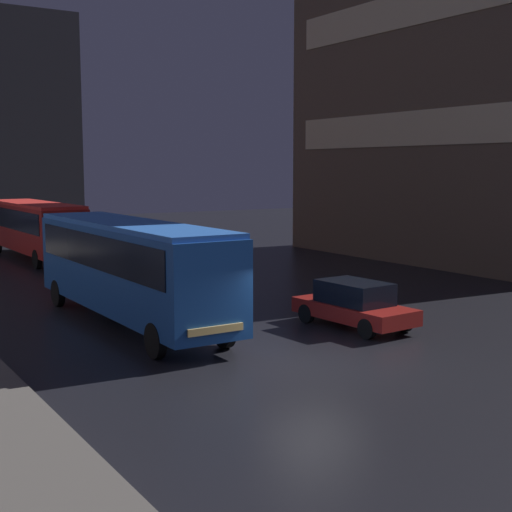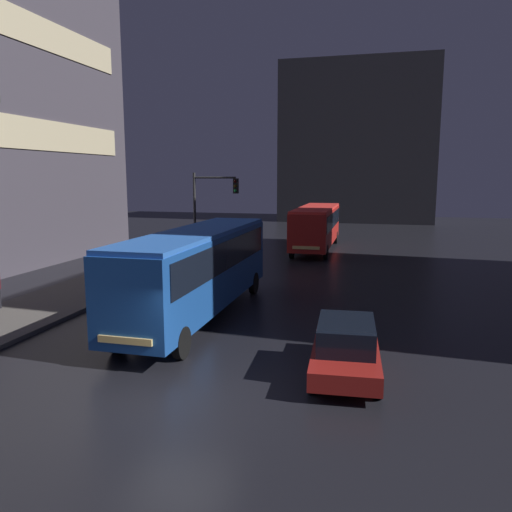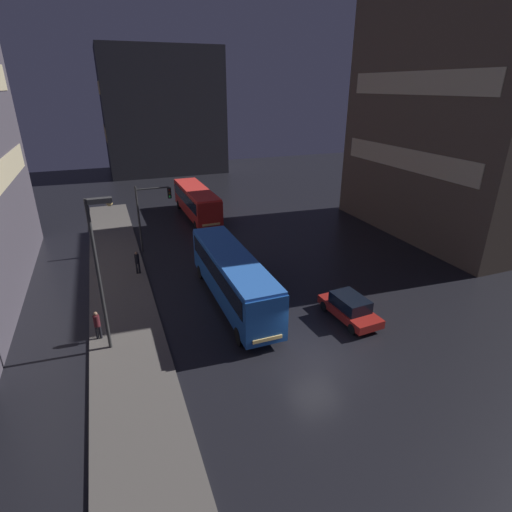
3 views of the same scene
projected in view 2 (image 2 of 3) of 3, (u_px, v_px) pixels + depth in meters
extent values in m
plane|color=black|center=(178.00, 404.00, 12.16)|extent=(120.00, 120.00, 0.00)
cube|color=#56514C|center=(87.00, 290.00, 23.92)|extent=(4.00, 48.00, 0.15)
cube|color=beige|center=(28.00, 133.00, 28.36)|extent=(0.24, 18.54, 1.80)
cube|color=beige|center=(21.00, 25.00, 27.43)|extent=(0.24, 18.54, 1.80)
cube|color=#2D2D33|center=(358.00, 144.00, 61.96)|extent=(18.00, 12.00, 18.65)
cube|color=#E0B25B|center=(287.00, 168.00, 64.63)|extent=(0.24, 10.20, 1.80)
cube|color=#E0B25B|center=(288.00, 117.00, 63.60)|extent=(0.24, 10.20, 1.80)
cube|color=#194793|center=(198.00, 269.00, 19.32)|extent=(2.41, 11.56, 2.73)
cube|color=black|center=(198.00, 254.00, 19.22)|extent=(2.47, 10.64, 1.10)
cube|color=blue|center=(198.00, 232.00, 19.09)|extent=(2.36, 11.33, 0.16)
cube|color=#F4CC72|center=(125.00, 340.00, 13.92)|extent=(1.66, 0.10, 0.20)
cylinder|color=black|center=(181.00, 343.00, 15.09)|extent=(0.25, 1.00, 1.00)
cylinder|color=black|center=(117.00, 337.00, 15.62)|extent=(0.25, 1.00, 1.00)
cylinder|color=black|center=(254.00, 283.00, 23.47)|extent=(0.25, 1.00, 1.00)
cylinder|color=black|center=(210.00, 281.00, 23.99)|extent=(0.25, 1.00, 1.00)
cube|color=#AD1E19|center=(316.00, 226.00, 36.90)|extent=(2.66, 10.99, 2.50)
cube|color=black|center=(316.00, 219.00, 36.82)|extent=(2.71, 10.11, 1.10)
cube|color=red|center=(317.00, 208.00, 36.69)|extent=(2.61, 10.77, 0.16)
cube|color=#F4CC72|center=(306.00, 248.00, 31.76)|extent=(1.74, 0.13, 0.20)
cylinder|color=black|center=(326.00, 252.00, 32.93)|extent=(0.27, 1.00, 1.00)
cylinder|color=black|center=(292.00, 251.00, 33.46)|extent=(0.27, 1.00, 1.00)
cylinder|color=black|center=(336.00, 237.00, 40.75)|extent=(0.27, 1.00, 1.00)
cylinder|color=black|center=(308.00, 237.00, 41.28)|extent=(0.27, 1.00, 1.00)
cube|color=maroon|center=(345.00, 355.00, 13.92)|extent=(2.09, 4.36, 0.50)
cube|color=black|center=(346.00, 334.00, 13.83)|extent=(1.69, 2.43, 0.72)
cylinder|color=black|center=(378.00, 386.00, 12.43)|extent=(0.24, 0.65, 0.64)
cylinder|color=black|center=(312.00, 381.00, 12.73)|extent=(0.24, 0.65, 0.64)
cylinder|color=black|center=(373.00, 348.00, 15.19)|extent=(0.24, 0.65, 0.64)
cylinder|color=black|center=(319.00, 344.00, 15.49)|extent=(0.24, 0.65, 0.64)
cylinder|color=black|center=(148.00, 267.00, 27.13)|extent=(0.14, 0.14, 0.83)
cylinder|color=black|center=(151.00, 267.00, 27.09)|extent=(0.14, 0.14, 0.83)
cylinder|color=black|center=(149.00, 253.00, 26.99)|extent=(0.35, 0.35, 0.69)
sphere|color=#8C664C|center=(149.00, 245.00, 26.92)|extent=(0.22, 0.22, 0.22)
cylinder|color=#2D2D2D|center=(195.00, 219.00, 31.07)|extent=(0.16, 0.16, 5.68)
cylinder|color=#2D2D2D|center=(215.00, 178.00, 30.33)|extent=(2.68, 0.12, 0.12)
cube|color=black|center=(236.00, 186.00, 30.08)|extent=(0.30, 0.24, 0.90)
sphere|color=#390706|center=(235.00, 181.00, 29.90)|extent=(0.18, 0.18, 0.18)
sphere|color=#3B2B07|center=(235.00, 186.00, 29.95)|extent=(0.18, 0.18, 0.18)
sphere|color=green|center=(235.00, 191.00, 29.99)|extent=(0.18, 0.18, 0.18)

